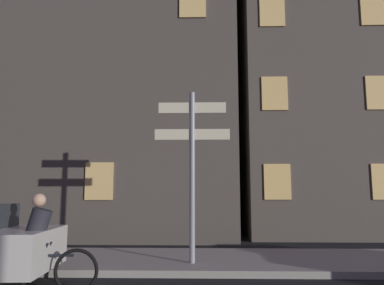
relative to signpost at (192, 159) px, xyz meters
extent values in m
cube|color=gray|center=(0.75, 0.68, -2.30)|extent=(40.00, 2.97, 0.14)
cylinder|color=gray|center=(0.00, 0.00, -0.36)|extent=(0.12, 0.12, 3.73)
cube|color=beige|center=(0.00, 0.00, 1.16)|extent=(1.52, 0.03, 0.24)
cube|color=beige|center=(0.00, 0.00, 0.55)|extent=(1.68, 0.03, 0.24)
cylinder|color=black|center=(-3.14, -1.03, -2.05)|extent=(0.65, 0.26, 0.64)
torus|color=black|center=(-1.84, -1.98, -2.01)|extent=(0.72, 0.12, 0.72)
torus|color=black|center=(-2.93, -2.07, -2.01)|extent=(0.72, 0.12, 0.72)
cylinder|color=black|center=(-2.38, -2.02, -1.76)|extent=(1.00, 0.13, 0.04)
cylinder|color=#26262D|center=(-2.48, -2.03, -1.28)|extent=(0.48, 0.36, 0.61)
sphere|color=tan|center=(-2.48, -2.03, -0.87)|extent=(0.22, 0.22, 0.22)
cylinder|color=black|center=(-2.44, -1.94, -1.79)|extent=(0.35, 0.15, 0.55)
cylinder|color=black|center=(-2.43, -2.12, -1.79)|extent=(0.35, 0.15, 0.55)
cube|color=#4C443D|center=(-4.59, 8.33, 8.32)|extent=(12.01, 9.18, 21.36)
cube|color=#F2C672|center=(-3.09, 3.70, -0.37)|extent=(0.90, 0.06, 1.20)
cube|color=#F2C672|center=(-0.08, 3.70, 5.76)|extent=(0.90, 0.06, 1.20)
cube|color=#F2C672|center=(2.76, 4.50, -0.37)|extent=(0.90, 0.06, 1.20)
cube|color=#F2C672|center=(2.76, 4.50, 2.70)|extent=(0.90, 0.06, 1.20)
cube|color=#F2C672|center=(6.36, 4.50, 2.70)|extent=(0.90, 0.06, 1.20)
cube|color=#F2C672|center=(2.76, 4.50, 5.77)|extent=(0.90, 0.06, 1.20)
cube|color=#F2C672|center=(6.36, 4.50, 5.77)|extent=(0.90, 0.06, 1.20)
camera|label=1|loc=(0.22, -8.18, -0.75)|focal=34.75mm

